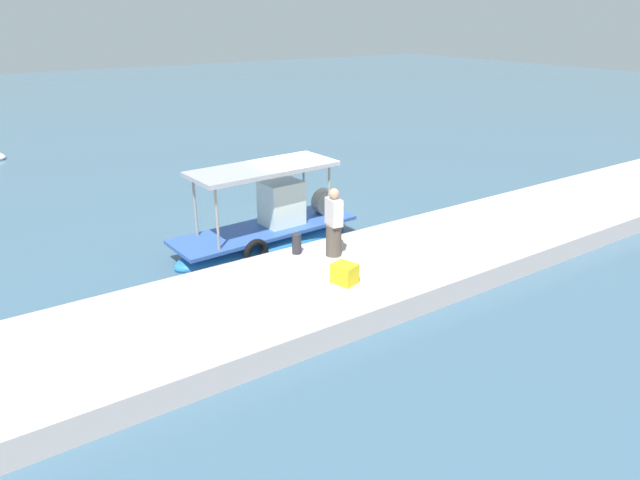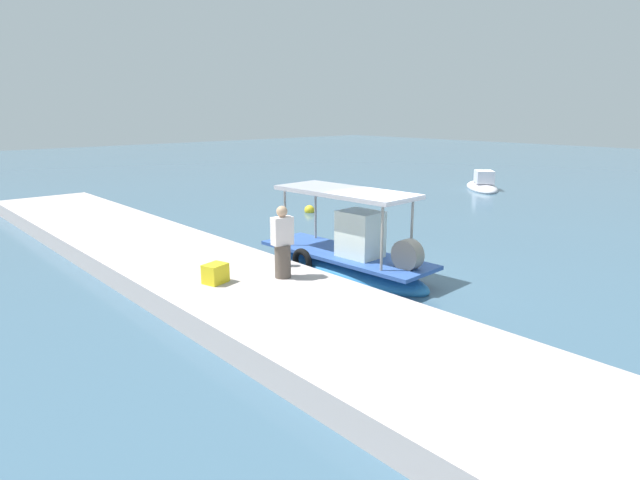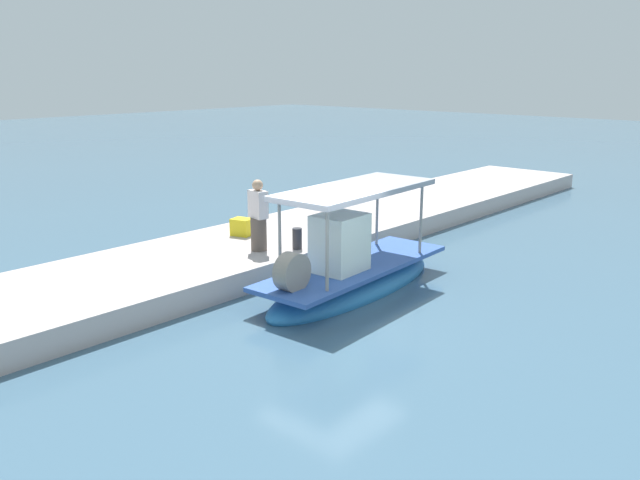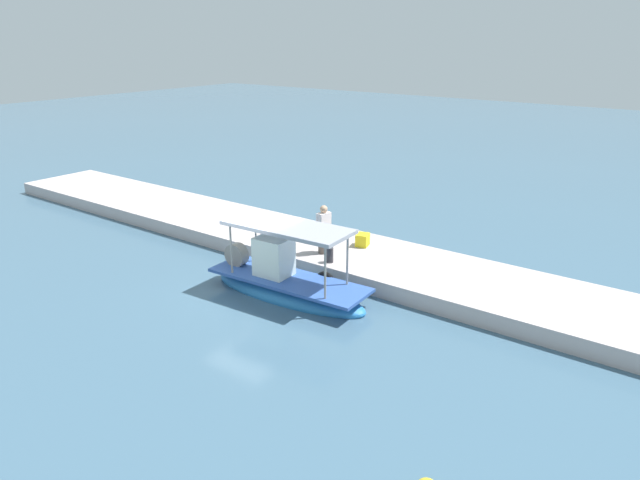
% 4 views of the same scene
% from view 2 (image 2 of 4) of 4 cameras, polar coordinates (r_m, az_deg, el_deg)
% --- Properties ---
extents(ground_plane, '(120.00, 120.00, 0.00)m').
position_cam_2_polar(ground_plane, '(14.57, 7.37, -4.29)').
color(ground_plane, '#406178').
extents(dock_quay, '(36.00, 3.92, 0.56)m').
position_cam_2_polar(dock_quay, '(11.92, -5.20, -7.01)').
color(dock_quay, '#BFB0AD').
rests_on(dock_quay, ground_plane).
extents(main_fishing_boat, '(5.74, 2.00, 2.74)m').
position_cam_2_polar(main_fishing_boat, '(14.89, 2.96, -2.06)').
color(main_fishing_boat, '#2A79BE').
rests_on(main_fishing_boat, ground_plane).
extents(fisherman_near_bollard, '(0.45, 0.53, 1.76)m').
position_cam_2_polar(fisherman_near_bollard, '(12.67, -4.09, -0.59)').
color(fisherman_near_bollard, brown).
rests_on(fisherman_near_bollard, dock_quay).
extents(mooring_bollard, '(0.24, 0.24, 0.53)m').
position_cam_2_polar(mooring_bollard, '(13.73, -3.86, -1.75)').
color(mooring_bollard, '#2D2D33').
rests_on(mooring_bollard, dock_quay).
extents(cargo_crate, '(0.55, 0.62, 0.46)m').
position_cam_2_polar(cargo_crate, '(12.63, -11.27, -3.57)').
color(cargo_crate, yellow).
rests_on(cargo_crate, dock_quay).
extents(marker_buoy, '(0.47, 0.47, 0.47)m').
position_cam_2_polar(marker_buoy, '(23.91, -1.15, 3.25)').
color(marker_buoy, yellow).
rests_on(marker_buoy, ground_plane).
extents(moored_boat_near, '(4.00, 4.18, 1.37)m').
position_cam_2_polar(moored_boat_near, '(32.43, 17.17, 5.64)').
color(moored_boat_near, silver).
rests_on(moored_boat_near, ground_plane).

